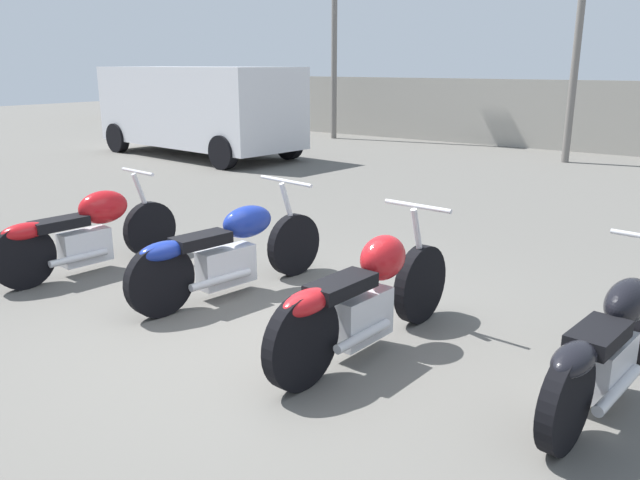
{
  "coord_description": "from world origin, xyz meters",
  "views": [
    {
      "loc": [
        3.03,
        -3.35,
        2.07
      ],
      "look_at": [
        0.0,
        0.7,
        0.65
      ],
      "focal_mm": 35.0,
      "sensor_mm": 36.0,
      "label": 1
    }
  ],
  "objects_px": {
    "motorcycle_slot_1": "(229,251)",
    "motorcycle_slot_2": "(365,297)",
    "parked_van": "(198,107)",
    "motorcycle_slot_0": "(88,231)",
    "motorcycle_slot_3": "(611,345)"
  },
  "relations": [
    {
      "from": "motorcycle_slot_2",
      "to": "motorcycle_slot_3",
      "type": "height_order",
      "value": "motorcycle_slot_2"
    },
    {
      "from": "motorcycle_slot_1",
      "to": "motorcycle_slot_2",
      "type": "height_order",
      "value": "motorcycle_slot_2"
    },
    {
      "from": "motorcycle_slot_1",
      "to": "motorcycle_slot_2",
      "type": "relative_size",
      "value": 1.02
    },
    {
      "from": "motorcycle_slot_1",
      "to": "motorcycle_slot_2",
      "type": "distance_m",
      "value": 1.69
    },
    {
      "from": "motorcycle_slot_0",
      "to": "motorcycle_slot_1",
      "type": "bearing_deg",
      "value": 18.3
    },
    {
      "from": "motorcycle_slot_1",
      "to": "motorcycle_slot_2",
      "type": "xyz_separation_m",
      "value": [
        1.67,
        -0.28,
        0.01
      ]
    },
    {
      "from": "parked_van",
      "to": "motorcycle_slot_2",
      "type": "bearing_deg",
      "value": -121.72
    },
    {
      "from": "motorcycle_slot_2",
      "to": "motorcycle_slot_3",
      "type": "xyz_separation_m",
      "value": [
        1.62,
        0.31,
        -0.04
      ]
    },
    {
      "from": "motorcycle_slot_1",
      "to": "parked_van",
      "type": "xyz_separation_m",
      "value": [
        -7.16,
        6.24,
        0.71
      ]
    },
    {
      "from": "motorcycle_slot_0",
      "to": "parked_van",
      "type": "xyz_separation_m",
      "value": [
        -5.52,
        6.62,
        0.7
      ]
    },
    {
      "from": "motorcycle_slot_0",
      "to": "motorcycle_slot_3",
      "type": "height_order",
      "value": "motorcycle_slot_0"
    },
    {
      "from": "motorcycle_slot_2",
      "to": "motorcycle_slot_3",
      "type": "bearing_deg",
      "value": 14.32
    },
    {
      "from": "motorcycle_slot_2",
      "to": "parked_van",
      "type": "distance_m",
      "value": 10.99
    },
    {
      "from": "motorcycle_slot_0",
      "to": "parked_van",
      "type": "height_order",
      "value": "parked_van"
    },
    {
      "from": "motorcycle_slot_1",
      "to": "parked_van",
      "type": "height_order",
      "value": "parked_van"
    }
  ]
}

